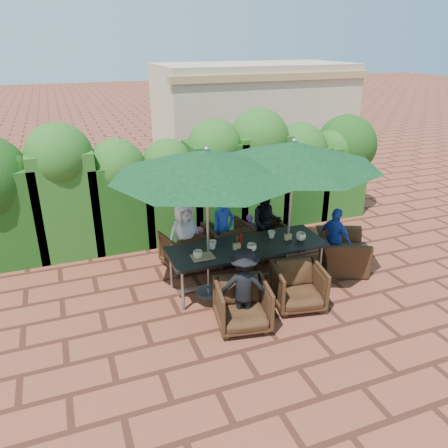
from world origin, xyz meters
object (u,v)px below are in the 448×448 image
object	(u,v)px
chair_end_right	(342,246)
umbrella_right	(294,154)
chair_near_left	(243,303)
chair_near_right	(298,284)
umbrella_left	(207,163)
chair_far_mid	(228,240)
chair_far_left	(184,247)
chair_far_right	(266,238)
dining_table	(247,249)

from	to	relation	value
chair_end_right	umbrella_right	bearing A→B (deg)	110.92
chair_near_left	chair_end_right	world-z (taller)	chair_end_right
chair_near_right	umbrella_left	bearing A→B (deg)	154.82
umbrella_left	chair_far_mid	xyz separation A→B (m)	(0.72, 1.00, -1.81)
chair_far_left	chair_far_mid	bearing A→B (deg)	162.84
chair_far_right	chair_end_right	size ratio (longest dim) A/B	0.73
dining_table	chair_near_left	size ratio (longest dim) A/B	3.43
chair_far_mid	umbrella_left	bearing A→B (deg)	47.77
umbrella_left	chair_far_mid	size ratio (longest dim) A/B	3.61
chair_near_left	chair_end_right	distance (m)	2.58
umbrella_left	umbrella_right	world-z (taller)	same
chair_far_right	chair_near_right	world-z (taller)	chair_near_right
chair_far_mid	chair_near_left	distance (m)	2.10
chair_far_right	chair_near_right	bearing A→B (deg)	70.79
dining_table	chair_end_right	world-z (taller)	chair_end_right
chair_far_right	dining_table	bearing A→B (deg)	38.71
chair_end_right	chair_far_left	bearing A→B (deg)	92.21
dining_table	chair_far_left	xyz separation A→B (m)	(-0.78, 1.05, -0.30)
dining_table	umbrella_right	world-z (taller)	umbrella_right
chair_far_left	chair_far_right	xyz separation A→B (m)	(1.58, -0.16, -0.02)
dining_table	umbrella_left	distance (m)	1.68
dining_table	chair_end_right	size ratio (longest dim) A/B	2.68
chair_far_left	chair_near_right	xyz separation A→B (m)	(1.28, -1.90, 0.01)
umbrella_left	chair_far_right	size ratio (longest dim) A/B	4.05
dining_table	chair_end_right	xyz separation A→B (m)	(1.87, -0.04, -0.25)
chair_near_left	chair_near_right	size ratio (longest dim) A/B	1.00
umbrella_right	chair_far_mid	distance (m)	2.18
chair_near_left	chair_near_right	xyz separation A→B (m)	(1.01, 0.17, -0.00)
chair_far_mid	chair_near_right	xyz separation A→B (m)	(0.45, -1.85, -0.02)
dining_table	chair_far_mid	world-z (taller)	chair_far_mid
dining_table	chair_near_left	world-z (taller)	chair_near_left
chair_far_mid	chair_far_right	size ratio (longest dim) A/B	1.12
chair_end_right	chair_far_mid	bearing A→B (deg)	84.95
dining_table	chair_end_right	bearing A→B (deg)	-1.08
dining_table	chair_far_mid	bearing A→B (deg)	87.38
umbrella_right	umbrella_left	bearing A→B (deg)	-178.67
chair_far_mid	chair_far_right	bearing A→B (deg)	165.71
dining_table	chair_far_mid	distance (m)	1.04
chair_far_left	chair_near_right	distance (m)	2.30
chair_far_left	chair_near_left	xyz separation A→B (m)	(0.27, -2.08, 0.01)
dining_table	chair_near_left	xyz separation A→B (m)	(-0.51, -1.03, -0.29)
chair_end_right	chair_near_right	bearing A→B (deg)	145.40
umbrella_left	chair_far_mid	distance (m)	2.19
dining_table	chair_far_right	xyz separation A→B (m)	(0.80, 0.89, -0.32)
dining_table	chair_far_mid	size ratio (longest dim) A/B	3.27
umbrella_left	chair_far_mid	world-z (taller)	umbrella_left
umbrella_right	chair_far_left	bearing A→B (deg)	146.97
dining_table	umbrella_left	size ratio (longest dim) A/B	0.90
chair_far_right	chair_near_left	bearing A→B (deg)	46.12
chair_far_mid	chair_far_right	distance (m)	0.76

